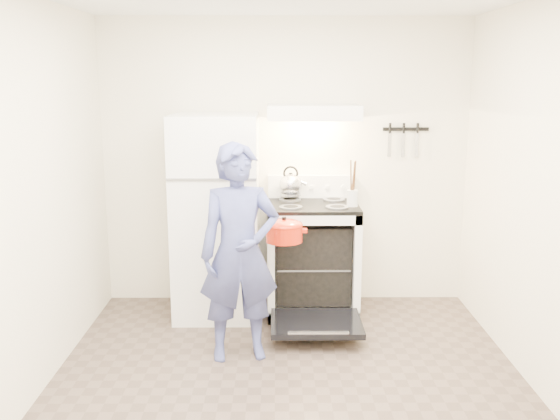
% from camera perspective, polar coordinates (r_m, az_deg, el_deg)
% --- Properties ---
extents(floor, '(3.60, 3.60, 0.00)m').
position_cam_1_polar(floor, '(4.17, 0.80, -16.56)').
color(floor, brown).
rests_on(floor, ground).
extents(back_wall, '(3.20, 0.02, 2.50)m').
position_cam_1_polar(back_wall, '(5.51, 0.47, 4.30)').
color(back_wall, '#F0E6CC').
rests_on(back_wall, ground).
extents(refrigerator, '(0.70, 0.70, 1.70)m').
position_cam_1_polar(refrigerator, '(5.26, -5.81, -0.57)').
color(refrigerator, white).
rests_on(refrigerator, floor).
extents(stove_body, '(0.76, 0.65, 0.92)m').
position_cam_1_polar(stove_body, '(5.37, 2.97, -4.57)').
color(stove_body, white).
rests_on(stove_body, floor).
extents(cooktop, '(0.76, 0.65, 0.03)m').
position_cam_1_polar(cooktop, '(5.25, 3.03, 0.40)').
color(cooktop, black).
rests_on(cooktop, stove_body).
extents(backsplash, '(0.76, 0.07, 0.20)m').
position_cam_1_polar(backsplash, '(5.51, 2.87, 2.18)').
color(backsplash, white).
rests_on(backsplash, cooktop).
extents(oven_door, '(0.70, 0.54, 0.04)m').
position_cam_1_polar(oven_door, '(4.92, 3.33, -10.31)').
color(oven_door, black).
rests_on(oven_door, floor).
extents(oven_rack, '(0.60, 0.52, 0.01)m').
position_cam_1_polar(oven_rack, '(5.37, 2.97, -4.77)').
color(oven_rack, gray).
rests_on(oven_rack, stove_body).
extents(range_hood, '(0.76, 0.50, 0.12)m').
position_cam_1_polar(range_hood, '(5.22, 3.07, 8.93)').
color(range_hood, white).
rests_on(range_hood, back_wall).
extents(knife_strip, '(0.40, 0.02, 0.03)m').
position_cam_1_polar(knife_strip, '(5.57, 11.42, 7.26)').
color(knife_strip, black).
rests_on(knife_strip, back_wall).
extents(pizza_stone, '(0.33, 0.33, 0.02)m').
position_cam_1_polar(pizza_stone, '(5.44, 2.42, -4.40)').
color(pizza_stone, '#86664E').
rests_on(pizza_stone, oven_rack).
extents(tea_kettle, '(0.24, 0.20, 0.29)m').
position_cam_1_polar(tea_kettle, '(5.40, 0.98, 2.49)').
color(tea_kettle, '#B5B4B9').
rests_on(tea_kettle, cooktop).
extents(utensil_jar, '(0.10, 0.10, 0.13)m').
position_cam_1_polar(utensil_jar, '(5.02, 6.65, 1.08)').
color(utensil_jar, silver).
rests_on(utensil_jar, cooktop).
extents(person, '(0.63, 0.47, 1.56)m').
position_cam_1_polar(person, '(4.42, -3.73, -3.94)').
color(person, navy).
rests_on(person, floor).
extents(dutch_oven, '(0.35, 0.28, 0.23)m').
position_cam_1_polar(dutch_oven, '(4.73, 0.38, -2.13)').
color(dutch_oven, red).
rests_on(dutch_oven, person).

